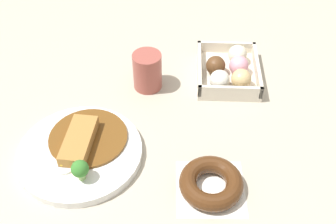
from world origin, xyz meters
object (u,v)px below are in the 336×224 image
curry_plate (81,150)px  donut_box (229,71)px  chocolate_ring_donut (211,183)px  coffee_mug (147,71)px

curry_plate → donut_box: bearing=-50.8°
curry_plate → donut_box: 0.41m
curry_plate → chocolate_ring_donut: bearing=-105.4°
coffee_mug → donut_box: bearing=-79.6°
curry_plate → coffee_mug: size_ratio=2.77×
curry_plate → chocolate_ring_donut: curry_plate is taller
curry_plate → coffee_mug: coffee_mug is taller
donut_box → coffee_mug: 0.20m
donut_box → chocolate_ring_donut: size_ratio=1.34×
curry_plate → donut_box: curry_plate is taller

